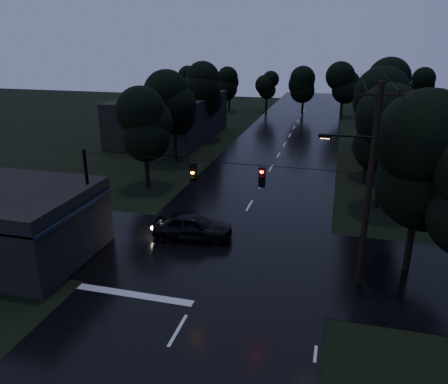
% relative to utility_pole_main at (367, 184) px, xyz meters
% --- Properties ---
extents(main_road, '(12.00, 120.00, 0.02)m').
position_rel_utility_pole_main_xyz_m(main_road, '(-7.41, 19.00, -5.26)').
color(main_road, black).
rests_on(main_road, ground).
extents(cross_street, '(60.00, 9.00, 0.02)m').
position_rel_utility_pole_main_xyz_m(cross_street, '(-7.41, 1.00, -5.26)').
color(cross_street, black).
rests_on(cross_street, ground).
extents(building_far_right, '(10.00, 14.00, 4.40)m').
position_rel_utility_pole_main_xyz_m(building_far_right, '(6.59, 23.00, -3.06)').
color(building_far_right, black).
rests_on(building_far_right, ground).
extents(building_far_left, '(10.00, 16.00, 5.00)m').
position_rel_utility_pole_main_xyz_m(building_far_left, '(-21.41, 29.00, -2.76)').
color(building_far_left, black).
rests_on(building_far_left, ground).
extents(utility_pole_main, '(3.50, 0.30, 10.00)m').
position_rel_utility_pole_main_xyz_m(utility_pole_main, '(0.00, 0.00, 0.00)').
color(utility_pole_main, black).
rests_on(utility_pole_main, ground).
extents(utility_pole_far, '(2.00, 0.30, 7.50)m').
position_rel_utility_pole_main_xyz_m(utility_pole_far, '(0.89, 17.00, -1.38)').
color(utility_pole_far, black).
rests_on(utility_pole_far, ground).
extents(anchor_pole_left, '(0.18, 0.18, 6.00)m').
position_rel_utility_pole_main_xyz_m(anchor_pole_left, '(-14.91, 0.00, -2.26)').
color(anchor_pole_left, black).
rests_on(anchor_pole_left, ground).
extents(span_signals, '(15.00, 0.37, 1.12)m').
position_rel_utility_pole_main_xyz_m(span_signals, '(-6.85, -0.01, -0.01)').
color(span_signals, black).
rests_on(span_signals, ground).
extents(tree_corner_near, '(4.48, 4.48, 9.44)m').
position_rel_utility_pole_main_xyz_m(tree_corner_near, '(2.59, 2.00, 0.74)').
color(tree_corner_near, black).
rests_on(tree_corner_near, ground).
extents(tree_left_a, '(3.92, 3.92, 8.26)m').
position_rel_utility_pole_main_xyz_m(tree_left_a, '(-16.41, 11.00, -0.02)').
color(tree_left_a, black).
rests_on(tree_left_a, ground).
extents(tree_left_b, '(4.20, 4.20, 8.85)m').
position_rel_utility_pole_main_xyz_m(tree_left_b, '(-17.01, 19.00, 0.36)').
color(tree_left_b, black).
rests_on(tree_left_b, ground).
extents(tree_left_c, '(4.48, 4.48, 9.44)m').
position_rel_utility_pole_main_xyz_m(tree_left_c, '(-17.61, 29.00, 0.74)').
color(tree_left_c, black).
rests_on(tree_left_c, ground).
extents(tree_right_a, '(4.20, 4.20, 8.85)m').
position_rel_utility_pole_main_xyz_m(tree_right_a, '(1.59, 11.00, 0.36)').
color(tree_right_a, black).
rests_on(tree_right_a, ground).
extents(tree_right_b, '(4.48, 4.48, 9.44)m').
position_rel_utility_pole_main_xyz_m(tree_right_b, '(2.19, 19.00, 0.74)').
color(tree_right_b, black).
rests_on(tree_right_b, ground).
extents(tree_right_c, '(4.76, 4.76, 10.03)m').
position_rel_utility_pole_main_xyz_m(tree_right_c, '(2.79, 29.00, 1.11)').
color(tree_right_c, black).
rests_on(tree_right_c, ground).
extents(car, '(5.07, 2.54, 1.66)m').
position_rel_utility_pole_main_xyz_m(car, '(-9.67, 2.72, -4.43)').
color(car, black).
rests_on(car, ground).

